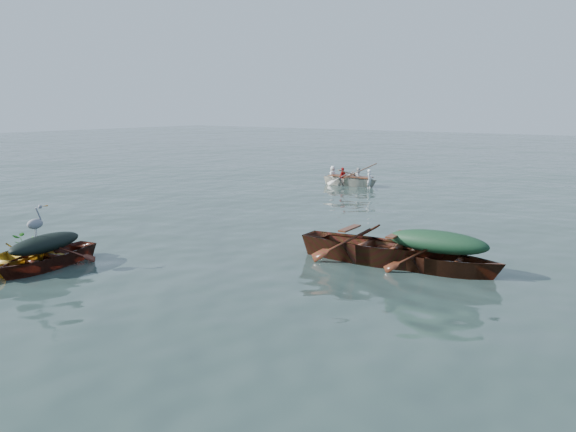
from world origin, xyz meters
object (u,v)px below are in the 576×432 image
(dark_covered_boat, at_px, (47,268))
(rowed_boat, at_px, (350,186))
(open_wooden_boat, at_px, (372,262))
(green_tarp_boat, at_px, (436,272))
(heron, at_px, (36,231))
(yellow_dinghy, at_px, (18,268))

(dark_covered_boat, xyz_separation_m, rowed_boat, (-0.94, 16.33, 0.00))
(open_wooden_boat, bearing_deg, rowed_boat, 29.08)
(green_tarp_boat, xyz_separation_m, heron, (-7.68, -5.21, 0.93))
(green_tarp_boat, height_order, rowed_boat, green_tarp_boat)
(rowed_boat, bearing_deg, yellow_dinghy, -177.68)
(open_wooden_boat, height_order, rowed_boat, open_wooden_boat)
(dark_covered_boat, relative_size, green_tarp_boat, 0.84)
(green_tarp_boat, distance_m, heron, 9.33)
(rowed_boat, bearing_deg, green_tarp_boat, -141.79)
(yellow_dinghy, bearing_deg, rowed_boat, 73.08)
(rowed_boat, bearing_deg, heron, -175.90)
(rowed_boat, xyz_separation_m, heron, (0.90, -16.51, 0.93))
(rowed_boat, bearing_deg, open_wooden_boat, -147.57)
(yellow_dinghy, relative_size, rowed_boat, 0.87)
(yellow_dinghy, distance_m, dark_covered_boat, 0.68)
(dark_covered_boat, distance_m, heron, 0.95)
(green_tarp_boat, height_order, open_wooden_boat, open_wooden_boat)
(yellow_dinghy, height_order, rowed_boat, yellow_dinghy)
(yellow_dinghy, height_order, heron, heron)
(dark_covered_boat, relative_size, heron, 3.85)
(green_tarp_boat, relative_size, rowed_boat, 1.07)
(dark_covered_boat, relative_size, rowed_boat, 0.90)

